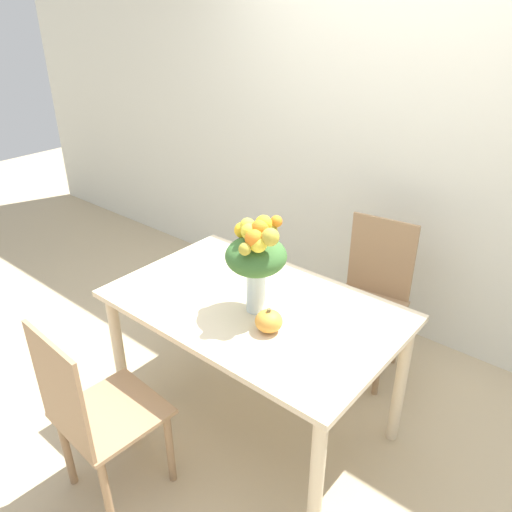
{
  "coord_description": "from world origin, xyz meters",
  "views": [
    {
      "loc": [
        1.32,
        -1.57,
        2.1
      ],
      "look_at": [
        0.04,
        -0.04,
        1.07
      ],
      "focal_mm": 35.0,
      "sensor_mm": 36.0,
      "label": 1
    }
  ],
  "objects_px": {
    "dining_chair_far_side": "(95,415)",
    "pumpkin": "(269,321)",
    "flower_vase": "(256,256)",
    "dining_chair_near_window": "(370,297)"
  },
  "relations": [
    {
      "from": "flower_vase",
      "to": "pumpkin",
      "type": "xyz_separation_m",
      "value": [
        0.15,
        -0.09,
        -0.24
      ]
    },
    {
      "from": "flower_vase",
      "to": "pumpkin",
      "type": "relative_size",
      "value": 3.87
    },
    {
      "from": "pumpkin",
      "to": "dining_chair_near_window",
      "type": "bearing_deg",
      "value": 88.95
    },
    {
      "from": "dining_chair_near_window",
      "to": "dining_chair_far_side",
      "type": "relative_size",
      "value": 1.0
    },
    {
      "from": "dining_chair_near_window",
      "to": "pumpkin",
      "type": "bearing_deg",
      "value": -98.84
    },
    {
      "from": "dining_chair_far_side",
      "to": "pumpkin",
      "type": "bearing_deg",
      "value": -120.7
    },
    {
      "from": "pumpkin",
      "to": "dining_chair_far_side",
      "type": "xyz_separation_m",
      "value": [
        -0.44,
        -0.65,
        -0.34
      ]
    },
    {
      "from": "flower_vase",
      "to": "dining_chair_near_window",
      "type": "relative_size",
      "value": 0.5
    },
    {
      "from": "flower_vase",
      "to": "dining_chair_far_side",
      "type": "height_order",
      "value": "flower_vase"
    },
    {
      "from": "flower_vase",
      "to": "dining_chair_near_window",
      "type": "bearing_deg",
      "value": 79.47
    }
  ]
}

